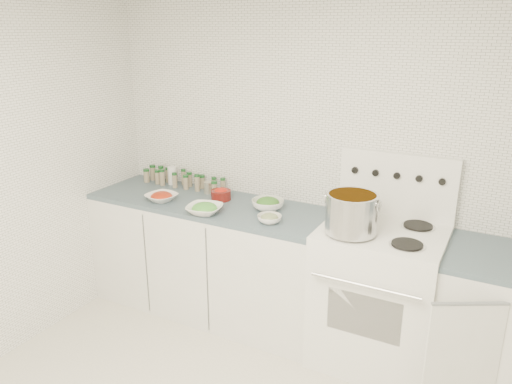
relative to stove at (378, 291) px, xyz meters
name	(u,v)px	position (x,y,z in m)	size (l,w,h in m)	color
room_walls	(213,170)	(-0.48, -1.19, 1.06)	(3.54, 3.04, 2.52)	white
counter_left	(210,256)	(-1.30, 0.00, -0.05)	(1.85, 0.62, 0.90)	white
stove	(378,291)	(0.00, 0.00, 0.00)	(0.76, 0.70, 1.36)	white
stock_pot	(352,212)	(-0.17, -0.16, 0.58)	(0.34, 0.31, 0.24)	silver
bowl_tomato	(161,197)	(-1.62, -0.15, 0.44)	(0.26, 0.26, 0.07)	white
bowl_snowpea	(205,209)	(-1.19, -0.22, 0.44)	(0.28, 0.28, 0.08)	white
bowl_broccoli	(268,204)	(-0.84, 0.06, 0.45)	(0.30, 0.30, 0.09)	white
bowl_zucchini	(269,218)	(-0.72, -0.15, 0.43)	(0.21, 0.21, 0.07)	white
bowl_pepper	(221,194)	(-1.25, 0.09, 0.45)	(0.15, 0.15, 0.09)	#58130F
salt_canister	(172,175)	(-1.81, 0.23, 0.48)	(0.07, 0.07, 0.15)	white
tin_can	(208,188)	(-1.42, 0.17, 0.45)	(0.07, 0.07, 0.09)	#B0A994
spice_cluster	(179,179)	(-1.72, 0.21, 0.46)	(0.74, 0.15, 0.14)	gray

